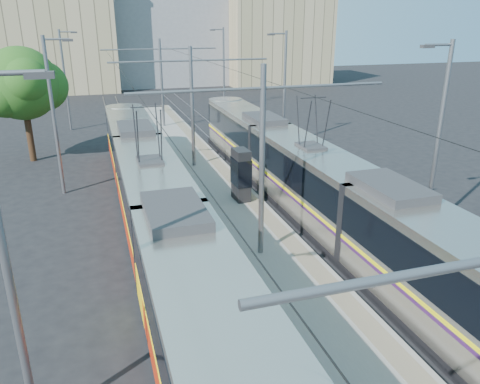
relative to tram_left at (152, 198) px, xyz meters
name	(u,v)px	position (x,y,z in m)	size (l,w,h in m)	color
platform	(206,183)	(3.60, 5.69, -1.56)	(4.00, 50.00, 0.30)	gray
tactile_strip_left	(180,183)	(2.15, 5.69, -1.40)	(0.70, 50.00, 0.01)	gray
tactile_strip_right	(231,177)	(5.05, 5.69, -1.40)	(0.70, 50.00, 0.01)	gray
rails	(206,185)	(3.60, 5.69, -1.69)	(8.71, 70.00, 0.03)	gray
tram_left	(152,198)	(0.00, 0.00, 0.00)	(2.43, 29.02, 5.50)	black
tram_right	(309,177)	(7.20, 0.16, 0.15)	(2.43, 30.30, 5.50)	black
catenary	(218,114)	(3.60, 2.85, 2.82)	(9.20, 70.00, 7.00)	slate
street_lamps	(189,99)	(3.60, 9.69, 2.47)	(15.18, 38.22, 8.00)	slate
shelter	(241,174)	(4.58, 2.27, -0.07)	(0.76, 1.18, 2.55)	black
tree	(27,84)	(-5.75, 14.02, 3.17)	(4.97, 4.59, 7.22)	#382314
building_left	(48,30)	(-6.40, 48.69, 5.83)	(16.32, 12.24, 15.06)	tan
building_centre	(169,30)	(9.60, 52.69, 5.61)	(18.36, 14.28, 14.62)	gray
building_right	(274,40)	(23.60, 46.69, 4.29)	(14.28, 10.20, 11.97)	tan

